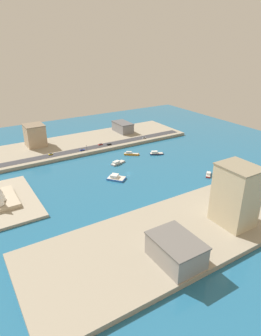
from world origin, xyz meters
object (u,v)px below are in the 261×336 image
(tugboat_red, at_px, (208,174))
(yacht_sleek_gray, at_px, (118,163))
(hatchback_blue, at_px, (82,150))
(van_white, at_px, (144,138))
(suv_black, at_px, (109,144))
(traffic_light_waterfront, at_px, (87,147))
(patrol_launch_navy, at_px, (156,153))
(office_block_beige, at_px, (236,195))
(pickup_red, at_px, (100,144))
(carpark_squat_concrete, at_px, (176,250))
(taxi_yellow_cab, at_px, (51,154))
(warehouse_low_gray, at_px, (123,127))
(apartment_midrise_tan, at_px, (35,135))
(catamaran_blue, at_px, (116,178))
(water_taxi_orange, at_px, (131,154))

(tugboat_red, distance_m, yacht_sleek_gray, 87.26)
(hatchback_blue, bearing_deg, tugboat_red, -146.12)
(van_white, bearing_deg, tugboat_red, 177.49)
(tugboat_red, xyz_separation_m, suv_black, (112.18, 41.76, 2.97))
(hatchback_blue, bearing_deg, traffic_light_waterfront, -133.30)
(patrol_launch_navy, bearing_deg, office_block_beige, 164.92)
(office_block_beige, xyz_separation_m, pickup_red, (181.69, 5.45, -19.23))
(carpark_squat_concrete, distance_m, pickup_red, 196.98)
(patrol_launch_navy, xyz_separation_m, tugboat_red, (-67.60, -9.13, -0.16))
(office_block_beige, relative_size, taxi_yellow_cab, 9.46)
(tugboat_red, distance_m, carpark_squat_concrete, 124.03)
(office_block_beige, height_order, van_white, office_block_beige)
(warehouse_low_gray, xyz_separation_m, van_white, (-37.90, -7.49, -5.22))
(office_block_beige, relative_size, suv_black, 7.97)
(warehouse_low_gray, bearing_deg, office_block_beige, 168.83)
(patrol_launch_navy, height_order, traffic_light_waterfront, traffic_light_waterfront)
(pickup_red, bearing_deg, suv_black, -120.70)
(carpark_squat_concrete, height_order, suv_black, carpark_squat_concrete)
(tugboat_red, distance_m, pickup_red, 127.50)
(warehouse_low_gray, bearing_deg, van_white, -168.82)
(van_white, bearing_deg, suv_black, 88.23)
(yacht_sleek_gray, bearing_deg, apartment_midrise_tan, 32.41)
(warehouse_low_gray, xyz_separation_m, suv_black, (-36.46, 39.11, -5.16))
(catamaran_blue, relative_size, traffic_light_waterfront, 2.75)
(tugboat_red, relative_size, warehouse_low_gray, 0.38)
(tugboat_red, distance_m, hatchback_blue, 134.30)
(hatchback_blue, relative_size, pickup_red, 0.98)
(warehouse_low_gray, bearing_deg, patrol_launch_navy, 175.43)
(yacht_sleek_gray, xyz_separation_m, traffic_light_waterfront, (41.53, 14.19, 6.29))
(warehouse_low_gray, relative_size, taxi_yellow_cab, 7.02)
(yacht_sleek_gray, relative_size, hatchback_blue, 3.34)
(catamaran_blue, xyz_separation_m, pickup_red, (79.92, -24.55, 2.72))
(catamaran_blue, relative_size, van_white, 3.96)
(water_taxi_orange, xyz_separation_m, van_white, (30.89, -37.45, 2.79))
(tugboat_red, xyz_separation_m, water_taxi_orange, (79.84, 32.60, 0.12))
(catamaran_blue, bearing_deg, traffic_light_waterfront, -3.05)
(water_taxi_orange, bearing_deg, tugboat_red, -157.79)
(patrol_launch_navy, height_order, tugboat_red, patrol_launch_navy)
(apartment_midrise_tan, bearing_deg, office_block_beige, -162.82)
(office_block_beige, xyz_separation_m, van_white, (175.26, -49.57, -19.27))
(office_block_beige, relative_size, apartment_midrise_tan, 1.68)
(yacht_sleek_gray, xyz_separation_m, warehouse_low_gray, (82.36, -54.11, 8.05))
(suv_black, distance_m, traffic_light_waterfront, 29.71)
(office_block_beige, xyz_separation_m, hatchback_blue, (176.00, 30.12, -19.28))
(tugboat_red, bearing_deg, warehouse_low_gray, 1.02)
(carpark_squat_concrete, distance_m, suv_black, 194.49)
(yacht_sleek_gray, xyz_separation_m, hatchback_blue, (45.20, 18.08, 2.82))
(patrol_launch_navy, xyz_separation_m, suv_black, (44.57, 32.63, 2.81))
(patrol_launch_navy, distance_m, taxi_yellow_cab, 109.90)
(pickup_red, bearing_deg, apartment_midrise_tan, 59.60)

